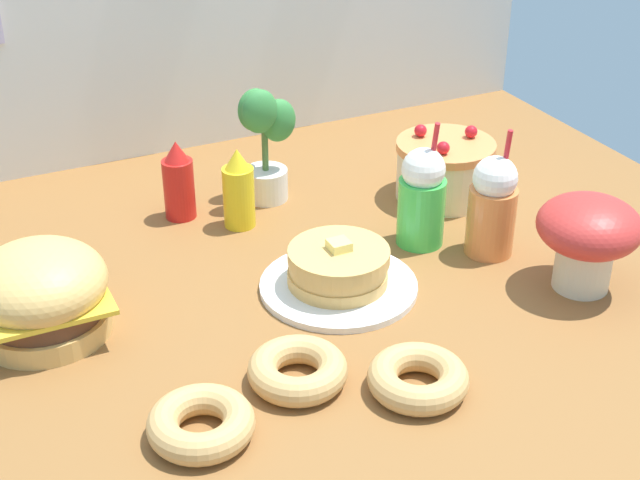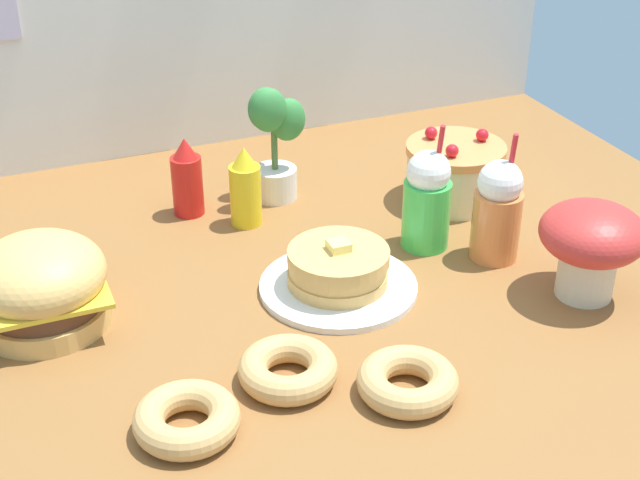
{
  "view_description": "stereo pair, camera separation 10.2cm",
  "coord_description": "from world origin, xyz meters",
  "px_view_note": "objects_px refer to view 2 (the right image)",
  "views": [
    {
      "loc": [
        -0.76,
        -1.65,
        1.19
      ],
      "look_at": [
        0.05,
        0.04,
        0.13
      ],
      "focal_mm": 51.92,
      "sensor_mm": 36.0,
      "label": 1
    },
    {
      "loc": [
        -0.67,
        -1.69,
        1.19
      ],
      "look_at": [
        0.05,
        0.04,
        0.13
      ],
      "focal_mm": 51.92,
      "sensor_mm": 36.0,
      "label": 2
    }
  ],
  "objects_px": {
    "cream_soda_cup": "(427,200)",
    "mushroom_stool": "(591,241)",
    "donut_chocolate": "(288,368)",
    "ketchup_bottle": "(187,179)",
    "layer_cake": "(454,172)",
    "mustard_bottle": "(245,189)",
    "pancake_stack": "(338,273)",
    "donut_pink_glaze": "(187,418)",
    "burger": "(41,285)",
    "donut_vanilla": "(408,381)",
    "orange_float_cup": "(497,211)",
    "potted_plant": "(274,138)"
  },
  "relations": [
    {
      "from": "potted_plant",
      "to": "mustard_bottle",
      "type": "bearing_deg",
      "value": -137.46
    },
    {
      "from": "burger",
      "to": "layer_cake",
      "type": "bearing_deg",
      "value": 9.35
    },
    {
      "from": "cream_soda_cup",
      "to": "mushroom_stool",
      "type": "xyz_separation_m",
      "value": [
        0.24,
        -0.35,
        0.01
      ]
    },
    {
      "from": "layer_cake",
      "to": "orange_float_cup",
      "type": "distance_m",
      "value": 0.33
    },
    {
      "from": "mustard_bottle",
      "to": "cream_soda_cup",
      "type": "bearing_deg",
      "value": -36.7
    },
    {
      "from": "pancake_stack",
      "to": "donut_chocolate",
      "type": "distance_m",
      "value": 0.37
    },
    {
      "from": "donut_pink_glaze",
      "to": "donut_chocolate",
      "type": "relative_size",
      "value": 1.0
    },
    {
      "from": "ketchup_bottle",
      "to": "cream_soda_cup",
      "type": "relative_size",
      "value": 0.67
    },
    {
      "from": "burger",
      "to": "ketchup_bottle",
      "type": "relative_size",
      "value": 1.33
    },
    {
      "from": "orange_float_cup",
      "to": "donut_vanilla",
      "type": "bearing_deg",
      "value": -138.0
    },
    {
      "from": "orange_float_cup",
      "to": "donut_pink_glaze",
      "type": "bearing_deg",
      "value": -158.65
    },
    {
      "from": "burger",
      "to": "donut_pink_glaze",
      "type": "bearing_deg",
      "value": -67.57
    },
    {
      "from": "donut_vanilla",
      "to": "pancake_stack",
      "type": "bearing_deg",
      "value": 86.37
    },
    {
      "from": "donut_pink_glaze",
      "to": "mushroom_stool",
      "type": "bearing_deg",
      "value": 6.55
    },
    {
      "from": "mustard_bottle",
      "to": "donut_pink_glaze",
      "type": "bearing_deg",
      "value": -116.15
    },
    {
      "from": "donut_chocolate",
      "to": "mushroom_stool",
      "type": "distance_m",
      "value": 0.77
    },
    {
      "from": "burger",
      "to": "cream_soda_cup",
      "type": "height_order",
      "value": "cream_soda_cup"
    },
    {
      "from": "burger",
      "to": "pancake_stack",
      "type": "height_order",
      "value": "burger"
    },
    {
      "from": "pancake_stack",
      "to": "ketchup_bottle",
      "type": "xyz_separation_m",
      "value": [
        -0.22,
        0.52,
        0.06
      ]
    },
    {
      "from": "layer_cake",
      "to": "donut_pink_glaze",
      "type": "relative_size",
      "value": 1.34
    },
    {
      "from": "pancake_stack",
      "to": "ketchup_bottle",
      "type": "distance_m",
      "value": 0.56
    },
    {
      "from": "orange_float_cup",
      "to": "donut_chocolate",
      "type": "bearing_deg",
      "value": -157.18
    },
    {
      "from": "burger",
      "to": "donut_chocolate",
      "type": "distance_m",
      "value": 0.59
    },
    {
      "from": "cream_soda_cup",
      "to": "ketchup_bottle",
      "type": "bearing_deg",
      "value": 141.86
    },
    {
      "from": "ketchup_bottle",
      "to": "mustard_bottle",
      "type": "height_order",
      "value": "same"
    },
    {
      "from": "potted_plant",
      "to": "pancake_stack",
      "type": "bearing_deg",
      "value": -93.41
    },
    {
      "from": "donut_pink_glaze",
      "to": "layer_cake",
      "type": "bearing_deg",
      "value": 34.91
    },
    {
      "from": "donut_chocolate",
      "to": "mushroom_stool",
      "type": "relative_size",
      "value": 0.85
    },
    {
      "from": "mustard_bottle",
      "to": "donut_pink_glaze",
      "type": "distance_m",
      "value": 0.84
    },
    {
      "from": "donut_pink_glaze",
      "to": "mushroom_stool",
      "type": "height_order",
      "value": "mushroom_stool"
    },
    {
      "from": "ketchup_bottle",
      "to": "orange_float_cup",
      "type": "relative_size",
      "value": 0.67
    },
    {
      "from": "mustard_bottle",
      "to": "donut_pink_glaze",
      "type": "relative_size",
      "value": 1.08
    },
    {
      "from": "burger",
      "to": "cream_soda_cup",
      "type": "xyz_separation_m",
      "value": [
        0.95,
        -0.01,
        0.03
      ]
    },
    {
      "from": "cream_soda_cup",
      "to": "donut_chocolate",
      "type": "distance_m",
      "value": 0.67
    },
    {
      "from": "pancake_stack",
      "to": "layer_cake",
      "type": "distance_m",
      "value": 0.58
    },
    {
      "from": "layer_cake",
      "to": "mushroom_stool",
      "type": "xyz_separation_m",
      "value": [
        0.04,
        -0.55,
        0.06
      ]
    },
    {
      "from": "donut_pink_glaze",
      "to": "mushroom_stool",
      "type": "relative_size",
      "value": 0.85
    },
    {
      "from": "orange_float_cup",
      "to": "potted_plant",
      "type": "xyz_separation_m",
      "value": [
        -0.39,
        0.52,
        0.05
      ]
    },
    {
      "from": "donut_chocolate",
      "to": "donut_vanilla",
      "type": "height_order",
      "value": "same"
    },
    {
      "from": "burger",
      "to": "donut_chocolate",
      "type": "height_order",
      "value": "burger"
    },
    {
      "from": "pancake_stack",
      "to": "potted_plant",
      "type": "xyz_separation_m",
      "value": [
        0.03,
        0.52,
        0.13
      ]
    },
    {
      "from": "mushroom_stool",
      "to": "ketchup_bottle",
      "type": "bearing_deg",
      "value": 134.8
    },
    {
      "from": "cream_soda_cup",
      "to": "layer_cake",
      "type": "bearing_deg",
      "value": 45.51
    },
    {
      "from": "ketchup_bottle",
      "to": "mushroom_stool",
      "type": "xyz_separation_m",
      "value": [
        0.75,
        -0.76,
        0.04
      ]
    },
    {
      "from": "donut_pink_glaze",
      "to": "donut_vanilla",
      "type": "distance_m",
      "value": 0.44
    },
    {
      "from": "pancake_stack",
      "to": "mushroom_stool",
      "type": "distance_m",
      "value": 0.59
    },
    {
      "from": "layer_cake",
      "to": "cream_soda_cup",
      "type": "bearing_deg",
      "value": -134.49
    },
    {
      "from": "pancake_stack",
      "to": "donut_vanilla",
      "type": "distance_m",
      "value": 0.41
    },
    {
      "from": "layer_cake",
      "to": "donut_chocolate",
      "type": "height_order",
      "value": "layer_cake"
    },
    {
      "from": "layer_cake",
      "to": "mushroom_stool",
      "type": "bearing_deg",
      "value": -85.8
    }
  ]
}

